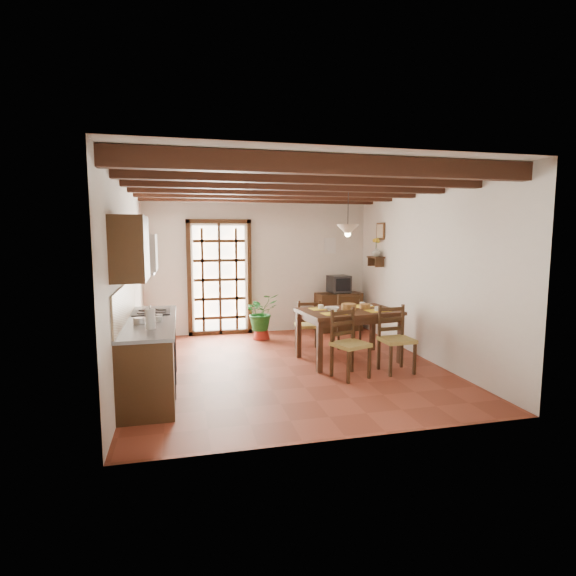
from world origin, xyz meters
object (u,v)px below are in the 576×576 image
object	(u,v)px
kitchen_counter	(150,354)
chair_far_right	(347,330)
chair_near_right	(396,351)
sideboard	(338,312)
chair_near_left	(350,356)
crt_tv	(339,284)
dining_table	(349,316)
chair_far_left	(308,335)
pendant_lamp	(348,229)
potted_plant	(261,310)

from	to	relation	value
kitchen_counter	chair_far_right	world-z (taller)	kitchen_counter
chair_near_right	sideboard	size ratio (longest dim) A/B	1.04
chair_near_left	crt_tv	distance (m)	3.14
dining_table	chair_near_left	bearing A→B (deg)	-116.24
chair_far_left	pendant_lamp	distance (m)	1.96
kitchen_counter	crt_tv	distance (m)	4.58
chair_far_left	chair_far_right	size ratio (longest dim) A/B	0.92
kitchen_counter	pendant_lamp	xyz separation A→B (m)	(2.97, 0.79, 1.60)
dining_table	chair_near_right	bearing A→B (deg)	-63.89
dining_table	chair_far_left	bearing A→B (deg)	116.19
pendant_lamp	chair_far_left	bearing A→B (deg)	126.66
chair_far_right	crt_tv	world-z (taller)	crt_tv
dining_table	chair_near_left	size ratio (longest dim) A/B	1.67
chair_far_right	sideboard	bearing A→B (deg)	-98.16
dining_table	pendant_lamp	world-z (taller)	pendant_lamp
kitchen_counter	chair_near_left	world-z (taller)	kitchen_counter
chair_far_left	potted_plant	size ratio (longest dim) A/B	0.49
kitchen_counter	chair_far_right	size ratio (longest dim) A/B	2.31
dining_table	chair_far_right	distance (m)	0.94
dining_table	chair_near_left	xyz separation A→B (m)	(-0.29, -0.81, -0.41)
chair_near_left	chair_far_left	size ratio (longest dim) A/B	1.07
kitchen_counter	crt_tv	size ratio (longest dim) A/B	4.97
chair_far_right	pendant_lamp	size ratio (longest dim) A/B	1.15
chair_near_left	potted_plant	distance (m)	2.67
chair_far_left	pendant_lamp	size ratio (longest dim) A/B	1.06
chair_near_right	kitchen_counter	bearing A→B (deg)	177.10
chair_far_left	chair_far_right	xyz separation A→B (m)	(0.74, 0.08, 0.02)
dining_table	chair_far_left	xyz separation A→B (m)	(-0.46, 0.72, -0.43)
chair_far_right	potted_plant	size ratio (longest dim) A/B	0.54
dining_table	potted_plant	distance (m)	2.05
crt_tv	potted_plant	bearing A→B (deg)	-175.35
dining_table	pendant_lamp	size ratio (longest dim) A/B	1.89
dining_table	pendant_lamp	bearing A→B (deg)	83.53
kitchen_counter	chair_near_left	bearing A→B (deg)	-2.39
chair_near_right	potted_plant	size ratio (longest dim) A/B	0.53
chair_near_left	chair_far_right	bearing A→B (deg)	50.51
chair_far_right	sideboard	distance (m)	1.37
chair_near_left	potted_plant	xyz separation A→B (m)	(-0.80, 2.53, 0.27)
chair_far_right	potted_plant	distance (m)	1.68
chair_near_right	chair_far_left	xyz separation A→B (m)	(-0.92, 1.44, -0.02)
sideboard	potted_plant	xyz separation A→B (m)	(-1.70, -0.41, 0.18)
dining_table	sideboard	size ratio (longest dim) A/B	1.73
dining_table	sideboard	distance (m)	2.24
chair_near_left	chair_near_right	world-z (taller)	chair_near_right
chair_far_right	kitchen_counter	bearing A→B (deg)	30.28
chair_near_right	sideboard	bearing A→B (deg)	84.60
kitchen_counter	sideboard	distance (m)	4.56
dining_table	chair_near_right	distance (m)	0.95
chair_near_right	pendant_lamp	xyz separation A→B (m)	(-0.46, 0.82, 1.78)
chair_far_right	sideboard	size ratio (longest dim) A/B	1.05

